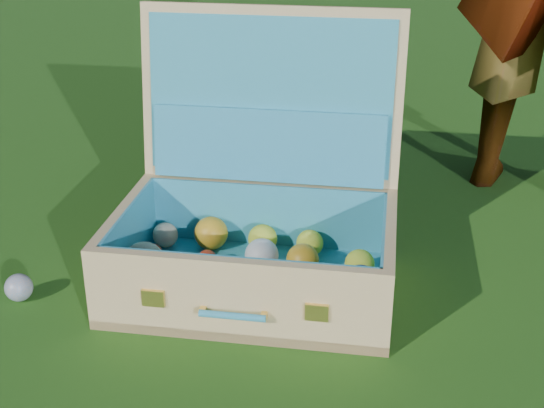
% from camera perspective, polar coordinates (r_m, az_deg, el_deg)
% --- Properties ---
extents(ground, '(60.00, 60.00, 0.00)m').
position_cam_1_polar(ground, '(1.65, -2.94, -9.23)').
color(ground, '#215114').
rests_on(ground, ground).
extents(stray_ball, '(0.06, 0.06, 0.06)m').
position_cam_1_polar(stray_ball, '(1.82, -18.53, -5.98)').
color(stray_ball, teal).
rests_on(stray_ball, ground).
extents(suitcase, '(0.78, 0.71, 0.61)m').
position_cam_1_polar(suitcase, '(1.76, -1.17, -0.51)').
color(suitcase, '#DEB577').
rests_on(suitcase, ground).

